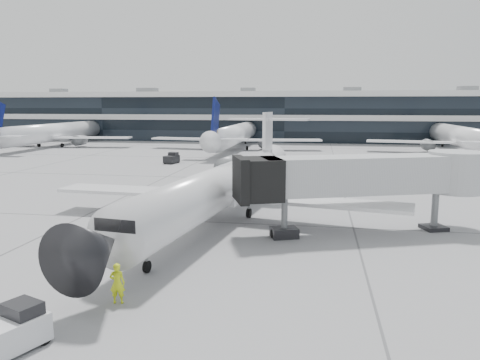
% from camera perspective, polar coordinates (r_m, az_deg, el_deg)
% --- Properties ---
extents(ground, '(220.00, 220.00, 0.00)m').
position_cam_1_polar(ground, '(33.94, -3.50, -5.15)').
color(ground, gray).
rests_on(ground, ground).
extents(terminal, '(170.00, 22.00, 10.00)m').
position_cam_1_polar(terminal, '(114.31, 5.85, 7.47)').
color(terminal, black).
rests_on(terminal, ground).
extents(bg_jet_left, '(32.00, 40.00, 9.60)m').
position_cam_1_polar(bg_jet_left, '(101.97, -21.51, 3.86)').
color(bg_jet_left, white).
rests_on(bg_jet_left, ground).
extents(bg_jet_center, '(32.00, 40.00, 9.60)m').
position_cam_1_polar(bg_jet_center, '(88.78, -0.53, 3.79)').
color(bg_jet_center, white).
rests_on(bg_jet_center, ground).
extents(bg_jet_right, '(32.00, 40.00, 9.60)m').
position_cam_1_polar(bg_jet_right, '(90.79, 25.22, 3.04)').
color(bg_jet_right, white).
rests_on(bg_jet_right, ground).
extents(regional_jet, '(26.50, 33.07, 7.64)m').
position_cam_1_polar(regional_jet, '(34.00, -2.16, -0.61)').
color(regional_jet, silver).
rests_on(regional_jet, ground).
extents(jet_bridge, '(16.08, 8.17, 5.30)m').
position_cam_1_polar(jet_bridge, '(31.56, 16.02, 0.57)').
color(jet_bridge, '#B5B8BA').
rests_on(jet_bridge, ground).
extents(ramp_worker, '(0.71, 0.53, 1.79)m').
position_cam_1_polar(ramp_worker, '(21.02, -14.73, -12.07)').
color(ramp_worker, '#E6FF1A').
rests_on(ramp_worker, ground).
extents(baggage_tug, '(2.27, 2.81, 1.55)m').
position_cam_1_polar(baggage_tug, '(18.67, -26.11, -16.19)').
color(baggage_tug, silver).
rests_on(baggage_tug, ground).
extents(traffic_cone, '(0.48, 0.48, 0.60)m').
position_cam_1_polar(traffic_cone, '(46.01, -2.50, -0.96)').
color(traffic_cone, '#FF370D').
rests_on(traffic_cone, ground).
extents(far_tug, '(1.92, 2.70, 1.56)m').
position_cam_1_polar(far_tug, '(67.98, -8.31, 2.62)').
color(far_tug, black).
rests_on(far_tug, ground).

